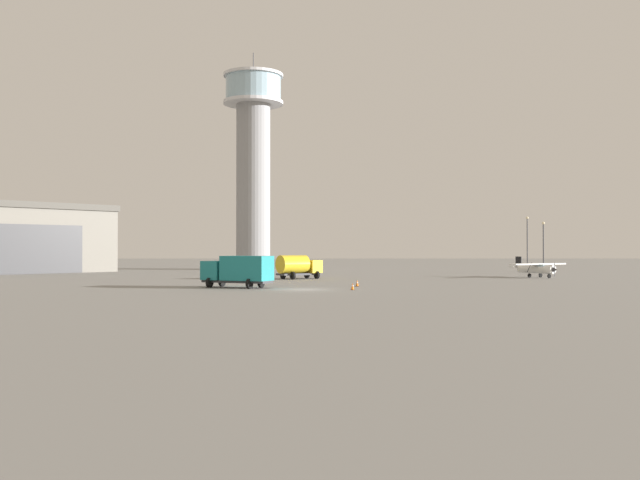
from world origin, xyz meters
TOP-DOWN VIEW (x-y plane):
  - ground_plane at (0.00, 0.00)m, footprint 400.00×400.00m
  - control_tower at (-10.84, 62.62)m, footprint 11.08×11.08m
  - hangar at (-48.38, 46.12)m, footprint 32.78×33.17m
  - airplane_white at (30.45, 27.12)m, footprint 8.83×7.10m
  - truck_box_teal at (-6.56, 3.02)m, footprint 7.51×5.34m
  - truck_fuel_tanker_yellow at (-1.29, 22.80)m, footprint 6.04×5.30m
  - light_post_east at (36.03, 41.16)m, footprint 0.44×0.44m
  - light_post_north at (36.46, 50.92)m, footprint 0.44×0.44m
  - traffic_cone_near_left at (4.60, -0.70)m, footprint 0.36×0.36m
  - traffic_cone_near_right at (5.35, 5.15)m, footprint 0.36×0.36m

SIDE VIEW (x-z plane):
  - ground_plane at x=0.00m, z-range 0.00..0.00m
  - traffic_cone_near_left at x=4.60m, z-range 0.00..0.68m
  - traffic_cone_near_right at x=5.35m, z-range 0.00..0.69m
  - airplane_white at x=30.45m, z-range -0.09..2.69m
  - truck_fuel_tanker_yellow at x=-1.29m, z-range 0.14..3.18m
  - truck_box_teal at x=-6.56m, z-range 0.17..3.34m
  - light_post_east at x=36.03m, z-range 0.81..8.84m
  - light_post_north at x=36.46m, z-range 0.84..10.11m
  - hangar at x=-48.38m, z-range 0.02..11.11m
  - control_tower at x=-10.84m, z-range 1.23..41.48m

